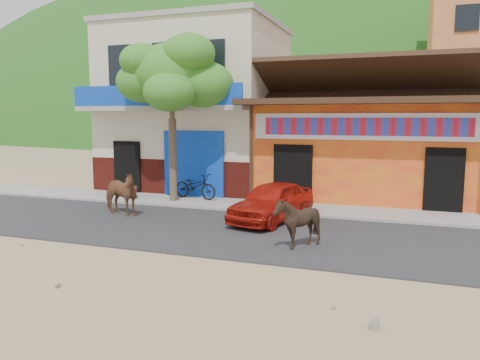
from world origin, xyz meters
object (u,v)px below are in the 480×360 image
Objects in this scene: scooter at (195,186)px; cafe_chair_left at (130,187)px; tree at (172,118)px; cow_tan at (119,193)px; red_car at (272,201)px; cafe_chair_right at (131,188)px; cow_dark at (297,222)px.

scooter reaches higher than cafe_chair_left.
cow_tan is at bearing -103.85° from tree.
tree is at bearing 146.06° from scooter.
red_car reaches higher than cafe_chair_left.
tree reaches higher than cow_tan.
cow_tan is 2.12× the size of cafe_chair_right.
cafe_chair_right is (-7.32, 4.17, -0.15)m from cow_dark.
cow_tan is at bearing -156.91° from red_car.
cow_tan reaches higher than red_car.
tree is 1.70× the size of red_car.
cow_dark is 8.43m from cafe_chair_right.
cow_dark is at bearing -32.66° from cafe_chair_left.
cafe_chair_left is at bearing 115.72° from scooter.
cow_tan reaches higher than cafe_chair_right.
tree is 3.12m from cafe_chair_right.
cafe_chair_right is at bearing 41.10° from cow_tan.
cafe_chair_left is at bearing 97.52° from cafe_chair_right.
red_car is 6.14m from cafe_chair_right.
cow_dark is 7.06m from scooter.
cow_tan is 3.38m from scooter.
cafe_chair_right is at bearing 120.11° from scooter.
cow_tan is 2.79m from cafe_chair_left.
scooter is 2.52m from cafe_chair_left.
cafe_chair_right is (-2.30, -0.80, -0.09)m from scooter.
tree is 3.54m from cow_tan.
cow_dark is (5.62, -4.37, -2.45)m from tree.
red_car is (4.24, -1.74, -2.48)m from tree.
red_car reaches higher than cafe_chair_right.
cow_tan reaches higher than cafe_chair_left.
tree reaches higher than cafe_chair_right.
cafe_chair_left is at bearing -131.94° from cow_dark.
cafe_chair_left is at bearing 42.22° from cow_tan.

